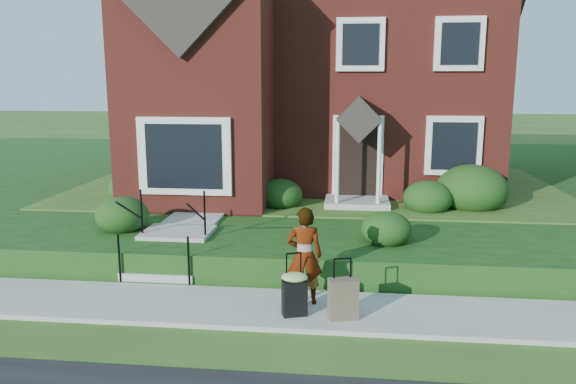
# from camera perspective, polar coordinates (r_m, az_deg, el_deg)

# --- Properties ---
(ground) EXTENTS (120.00, 120.00, 0.00)m
(ground) POSITION_cam_1_polar(r_m,az_deg,el_deg) (9.37, -0.29, -12.06)
(ground) COLOR #2D5119
(ground) RESTS_ON ground
(sidewalk) EXTENTS (60.00, 1.60, 0.08)m
(sidewalk) POSITION_cam_1_polar(r_m,az_deg,el_deg) (9.36, -0.29, -11.83)
(sidewalk) COLOR #9E9B93
(sidewalk) RESTS_ON ground
(terrace) EXTENTS (44.00, 20.00, 0.60)m
(terrace) POSITION_cam_1_polar(r_m,az_deg,el_deg) (19.98, 14.89, 0.99)
(terrace) COLOR #133C10
(terrace) RESTS_ON ground
(walkway) EXTENTS (1.20, 6.00, 0.06)m
(walkway) POSITION_cam_1_polar(r_m,az_deg,el_deg) (14.33, -7.94, -1.30)
(walkway) COLOR #9E9B93
(walkway) RESTS_ON terrace
(main_house) EXTENTS (10.40, 10.20, 9.40)m
(main_house) POSITION_cam_1_polar(r_m,az_deg,el_deg) (18.27, 2.64, 16.07)
(main_house) COLOR maroon
(main_house) RESTS_ON terrace
(front_steps) EXTENTS (1.40, 2.02, 1.50)m
(front_steps) POSITION_cam_1_polar(r_m,az_deg,el_deg) (11.44, -11.80, -5.44)
(front_steps) COLOR #9E9B93
(front_steps) RESTS_ON ground
(foundation_shrubs) EXTENTS (10.08, 4.70, 1.22)m
(foundation_shrubs) POSITION_cam_1_polar(r_m,az_deg,el_deg) (13.60, 5.01, 0.09)
(foundation_shrubs) COLOR #153610
(foundation_shrubs) RESTS_ON terrace
(woman) EXTENTS (0.62, 0.43, 1.63)m
(woman) POSITION_cam_1_polar(r_m,az_deg,el_deg) (9.25, 1.67, -6.48)
(woman) COLOR #999999
(woman) RESTS_ON sidewalk
(suitcase_black) EXTENTS (0.50, 0.46, 1.01)m
(suitcase_black) POSITION_cam_1_polar(r_m,az_deg,el_deg) (8.90, 0.67, -10.08)
(suitcase_black) COLOR black
(suitcase_black) RESTS_ON sidewalk
(suitcase_olive) EXTENTS (0.49, 0.36, 0.96)m
(suitcase_olive) POSITION_cam_1_polar(r_m,az_deg,el_deg) (8.86, 5.62, -10.73)
(suitcase_olive) COLOR brown
(suitcase_olive) RESTS_ON sidewalk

